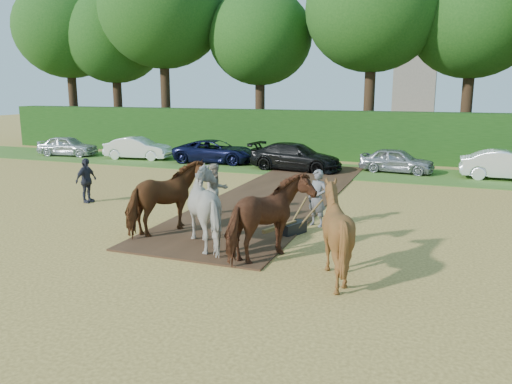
% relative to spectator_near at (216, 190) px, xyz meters
% --- Properties ---
extents(ground, '(120.00, 120.00, 0.00)m').
position_rel_spectator_near_xyz_m(ground, '(-0.44, -3.08, -0.92)').
color(ground, gold).
rests_on(ground, ground).
extents(earth_strip, '(4.50, 17.00, 0.05)m').
position_rel_spectator_near_xyz_m(earth_strip, '(1.06, 3.92, -0.89)').
color(earth_strip, '#472D1C').
rests_on(earth_strip, ground).
extents(grass_verge, '(50.00, 5.00, 0.03)m').
position_rel_spectator_near_xyz_m(grass_verge, '(-0.44, 10.92, -0.90)').
color(grass_verge, '#38601E').
rests_on(grass_verge, ground).
extents(hedgerow, '(46.00, 1.60, 3.00)m').
position_rel_spectator_near_xyz_m(hedgerow, '(-0.44, 15.42, 0.58)').
color(hedgerow, '#14380F').
rests_on(hedgerow, ground).
extents(spectator_near, '(1.12, 1.13, 1.84)m').
position_rel_spectator_near_xyz_m(spectator_near, '(0.00, 0.00, 0.00)').
color(spectator_near, '#B4A78D').
rests_on(spectator_near, ground).
extents(spectator_far, '(0.52, 1.06, 1.74)m').
position_rel_spectator_near_xyz_m(spectator_far, '(-5.59, 0.12, -0.05)').
color(spectator_far, '#252732').
rests_on(spectator_far, ground).
extents(plough_team, '(7.69, 5.72, 2.21)m').
position_rel_spectator_near_xyz_m(plough_team, '(2.37, -3.32, 0.18)').
color(plough_team, '#5B2C16').
rests_on(plough_team, ground).
extents(parked_cars, '(40.82, 3.61, 1.47)m').
position_rel_spectator_near_xyz_m(parked_cars, '(3.24, 10.89, -0.24)').
color(parked_cars, silver).
rests_on(parked_cars, ground).
extents(treeline, '(48.70, 10.60, 14.21)m').
position_rel_spectator_near_xyz_m(treeline, '(-2.13, 18.60, 8.05)').
color(treeline, '#382616').
rests_on(treeline, ground).
extents(church, '(5.20, 5.20, 27.00)m').
position_rel_spectator_near_xyz_m(church, '(3.56, 51.92, 12.81)').
color(church, slate).
rests_on(church, ground).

